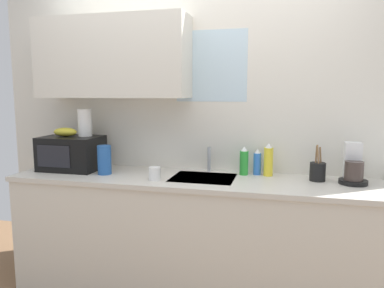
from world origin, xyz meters
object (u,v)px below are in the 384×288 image
at_px(coffee_maker, 353,168).
at_px(dish_soap_bottle_green, 244,162).
at_px(utensil_crock, 318,171).
at_px(microwave, 72,153).
at_px(cereal_canister, 104,160).
at_px(mug_white, 155,174).
at_px(dish_soap_bottle_yellow, 268,160).
at_px(banana_bunch, 65,132).
at_px(dish_soap_bottle_blue, 257,162).
at_px(paper_towel_roll, 85,123).

distance_m(coffee_maker, dish_soap_bottle_green, 0.76).
bearing_deg(utensil_crock, microwave, -177.86).
xyz_separation_m(cereal_canister, mug_white, (0.44, -0.09, -0.06)).
xyz_separation_m(dish_soap_bottle_yellow, cereal_canister, (-1.22, -0.25, -0.01)).
bearing_deg(banana_bunch, coffee_maker, 1.53).
bearing_deg(cereal_canister, dish_soap_bottle_blue, 13.34).
xyz_separation_m(microwave, dish_soap_bottle_blue, (1.48, 0.17, -0.04)).
height_order(banana_bunch, dish_soap_bottle_blue, banana_bunch).
bearing_deg(mug_white, cereal_canister, 168.38).
bearing_deg(utensil_crock, banana_bunch, -177.96).
xyz_separation_m(coffee_maker, utensil_crock, (-0.23, 0.01, -0.04)).
xyz_separation_m(microwave, mug_white, (0.78, -0.19, -0.09)).
height_order(paper_towel_roll, cereal_canister, paper_towel_roll).
bearing_deg(dish_soap_bottle_yellow, cereal_canister, -168.55).
xyz_separation_m(coffee_maker, dish_soap_bottle_yellow, (-0.58, 0.09, 0.01)).
bearing_deg(paper_towel_roll, mug_white, -19.50).
relative_size(banana_bunch, coffee_maker, 0.71).
height_order(dish_soap_bottle_green, dish_soap_bottle_yellow, dish_soap_bottle_yellow).
bearing_deg(banana_bunch, paper_towel_roll, 18.43).
bearing_deg(microwave, dish_soap_bottle_blue, 6.60).
xyz_separation_m(dish_soap_bottle_blue, dish_soap_bottle_yellow, (0.08, -0.02, 0.02)).
height_order(banana_bunch, cereal_canister, banana_bunch).
distance_m(dish_soap_bottle_green, mug_white, 0.69).
xyz_separation_m(dish_soap_bottle_blue, mug_white, (-0.70, -0.36, -0.05)).
bearing_deg(mug_white, dish_soap_bottle_green, 28.61).
bearing_deg(paper_towel_roll, banana_bunch, -161.57).
bearing_deg(microwave, dish_soap_bottle_green, 5.75).
bearing_deg(cereal_canister, paper_towel_roll, 147.99).
distance_m(cereal_canister, mug_white, 0.45).
distance_m(paper_towel_roll, cereal_canister, 0.39).
bearing_deg(microwave, paper_towel_roll, 27.17).
bearing_deg(dish_soap_bottle_yellow, dish_soap_bottle_blue, 164.86).
relative_size(mug_white, utensil_crock, 0.36).
distance_m(banana_bunch, coffee_maker, 2.20).
bearing_deg(dish_soap_bottle_yellow, banana_bunch, -174.79).
bearing_deg(paper_towel_roll, dish_soap_bottle_green, 3.90).
distance_m(paper_towel_roll, dish_soap_bottle_green, 1.31).
height_order(dish_soap_bottle_blue, mug_white, dish_soap_bottle_blue).
bearing_deg(dish_soap_bottle_green, dish_soap_bottle_yellow, 3.02).
distance_m(dish_soap_bottle_blue, utensil_crock, 0.44).
relative_size(banana_bunch, dish_soap_bottle_green, 0.92).
distance_m(microwave, dish_soap_bottle_blue, 1.49).
bearing_deg(cereal_canister, mug_white, -11.62).
xyz_separation_m(coffee_maker, mug_white, (-1.36, -0.25, -0.06)).
bearing_deg(dish_soap_bottle_blue, banana_bunch, -173.67).
xyz_separation_m(paper_towel_roll, utensil_crock, (1.81, 0.02, -0.31)).
relative_size(microwave, dish_soap_bottle_blue, 2.30).
relative_size(microwave, mug_white, 4.84).
xyz_separation_m(banana_bunch, paper_towel_roll, (0.15, 0.05, 0.08)).
distance_m(dish_soap_bottle_green, utensil_crock, 0.53).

